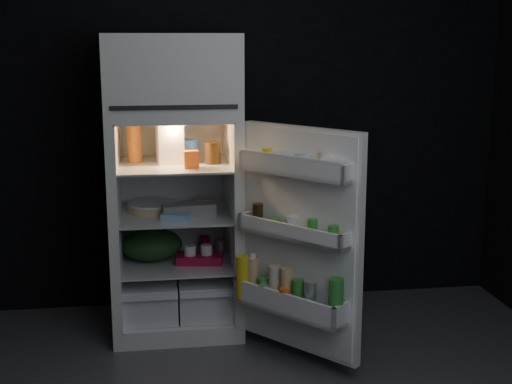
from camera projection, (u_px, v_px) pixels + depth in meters
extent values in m
cube|color=black|center=(200.00, 102.00, 4.58)|extent=(4.00, 0.00, 2.70)
cube|color=black|center=(330.00, 268.00, 1.29)|extent=(4.00, 0.00, 2.70)
cube|color=white|center=(178.00, 317.00, 4.44)|extent=(0.76, 0.70, 0.10)
cube|color=white|center=(116.00, 218.00, 4.26)|extent=(0.05, 0.70, 1.20)
cube|color=white|center=(234.00, 214.00, 4.36)|extent=(0.05, 0.70, 1.20)
cube|color=white|center=(173.00, 204.00, 4.62)|extent=(0.66, 0.05, 1.20)
cube|color=white|center=(173.00, 112.00, 4.17)|extent=(0.76, 0.70, 0.06)
cube|color=white|center=(172.00, 70.00, 4.12)|extent=(0.76, 0.70, 0.42)
cube|color=black|center=(174.00, 108.00, 3.82)|extent=(0.68, 0.01, 0.02)
cube|color=white|center=(120.00, 219.00, 4.24)|extent=(0.01, 0.65, 1.20)
cube|color=white|center=(229.00, 215.00, 4.33)|extent=(0.01, 0.65, 1.20)
cube|color=white|center=(173.00, 118.00, 4.15)|extent=(0.66, 0.65, 0.01)
cube|color=white|center=(178.00, 310.00, 4.41)|extent=(0.66, 0.65, 0.01)
cube|color=white|center=(174.00, 165.00, 4.21)|extent=(0.65, 0.63, 0.01)
cube|color=white|center=(175.00, 214.00, 4.28)|extent=(0.65, 0.63, 0.01)
cube|color=white|center=(177.00, 262.00, 4.34)|extent=(0.65, 0.63, 0.01)
cube|color=white|center=(150.00, 293.00, 4.38)|extent=(0.32, 0.59, 0.22)
cube|color=white|center=(204.00, 290.00, 4.43)|extent=(0.32, 0.59, 0.22)
cube|color=white|center=(150.00, 298.00, 4.05)|extent=(0.32, 0.02, 0.03)
cube|color=white|center=(208.00, 295.00, 4.09)|extent=(0.32, 0.02, 0.03)
cube|color=#FFE5B2|center=(173.00, 123.00, 4.11)|extent=(0.14, 0.14, 0.02)
cube|color=white|center=(301.00, 240.00, 3.79)|extent=(0.53, 0.61, 1.22)
cube|color=white|center=(298.00, 241.00, 3.77)|extent=(0.47, 0.55, 1.18)
cube|color=white|center=(294.00, 174.00, 3.66)|extent=(0.51, 0.58, 0.02)
cube|color=white|center=(289.00, 168.00, 3.63)|extent=(0.46, 0.53, 0.10)
cube|color=white|center=(347.00, 175.00, 3.44)|extent=(0.08, 0.07, 0.10)
cube|color=white|center=(246.00, 160.00, 3.87)|extent=(0.08, 0.07, 0.10)
cube|color=white|center=(292.00, 237.00, 3.73)|extent=(0.52, 0.58, 0.02)
cube|color=white|center=(288.00, 232.00, 3.70)|extent=(0.46, 0.53, 0.09)
cube|color=white|center=(345.00, 242.00, 3.51)|extent=(0.09, 0.08, 0.09)
cube|color=white|center=(246.00, 220.00, 3.94)|extent=(0.09, 0.08, 0.09)
cube|color=white|center=(289.00, 311.00, 3.80)|extent=(0.55, 0.61, 0.02)
cube|color=white|center=(282.00, 304.00, 3.75)|extent=(0.46, 0.53, 0.13)
cube|color=white|center=(341.00, 317.00, 3.58)|extent=(0.12, 0.11, 0.13)
cube|color=white|center=(243.00, 287.00, 4.00)|extent=(0.12, 0.11, 0.13)
cube|color=white|center=(294.00, 156.00, 3.64)|extent=(0.50, 0.56, 0.02)
cylinder|color=beige|center=(322.00, 164.00, 3.53)|extent=(0.08, 0.08, 0.12)
cylinder|color=#85B0CE|center=(300.00, 164.00, 3.63)|extent=(0.08, 0.08, 0.09)
cylinder|color=yellow|center=(267.00, 158.00, 3.77)|extent=(0.08, 0.08, 0.10)
cylinder|color=#338C33|center=(333.00, 235.00, 3.55)|extent=(0.08, 0.08, 0.10)
cylinder|color=#338C33|center=(312.00, 229.00, 3.63)|extent=(0.07, 0.07, 0.11)
cylinder|color=silver|center=(292.00, 225.00, 3.72)|extent=(0.08, 0.08, 0.10)
cylinder|color=#338C33|center=(275.00, 224.00, 3.80)|extent=(0.08, 0.08, 0.07)
cylinder|color=black|center=(258.00, 215.00, 3.87)|extent=(0.08, 0.08, 0.13)
cylinder|color=#338C33|center=(336.00, 301.00, 3.58)|extent=(0.11, 0.11, 0.24)
cylinder|color=silver|center=(310.00, 298.00, 3.69)|extent=(0.10, 0.10, 0.19)
cylinder|color=#338C33|center=(298.00, 296.00, 3.74)|extent=(0.09, 0.09, 0.18)
cylinder|color=tan|center=(286.00, 288.00, 3.79)|extent=(0.10, 0.10, 0.22)
cylinder|color=beige|center=(275.00, 285.00, 3.84)|extent=(0.10, 0.10, 0.22)
cylinder|color=#338C33|center=(264.00, 289.00, 3.90)|extent=(0.09, 0.09, 0.13)
cylinder|color=tan|center=(253.00, 278.00, 3.94)|extent=(0.10, 0.10, 0.23)
cylinder|color=#EB5A1B|center=(285.00, 300.00, 3.76)|extent=(0.08, 0.08, 0.13)
cylinder|color=silver|center=(264.00, 295.00, 3.85)|extent=(0.08, 0.08, 0.11)
cylinder|color=yellow|center=(243.00, 277.00, 3.94)|extent=(0.10, 0.10, 0.24)
cylinder|color=white|center=(253.00, 256.00, 3.92)|extent=(0.05, 0.05, 0.02)
cube|color=white|center=(170.00, 143.00, 4.20)|extent=(0.16, 0.16, 0.24)
cylinder|color=#204EB2|center=(189.00, 151.00, 4.23)|extent=(0.15, 0.15, 0.14)
cylinder|color=black|center=(213.00, 153.00, 4.20)|extent=(0.10, 0.10, 0.13)
cylinder|color=#BB591E|center=(135.00, 144.00, 4.25)|extent=(0.10, 0.10, 0.22)
cube|color=#EB5A1B|center=(191.00, 159.00, 4.07)|extent=(0.09, 0.07, 0.10)
cube|color=gray|center=(189.00, 210.00, 4.21)|extent=(0.32, 0.15, 0.07)
cylinder|color=tan|center=(153.00, 207.00, 4.34)|extent=(0.37, 0.37, 0.04)
cube|color=#85B0CE|center=(176.00, 217.00, 4.09)|extent=(0.18, 0.13, 0.04)
cube|color=beige|center=(205.00, 202.00, 4.45)|extent=(0.13, 0.11, 0.05)
ellipsoid|color=#193815|center=(152.00, 245.00, 4.33)|extent=(0.40, 0.35, 0.20)
cube|color=#A70E32|center=(200.00, 259.00, 4.30)|extent=(0.29, 0.19, 0.05)
cylinder|color=#A70E32|center=(205.00, 243.00, 4.56)|extent=(0.07, 0.07, 0.09)
cylinder|color=silver|center=(219.00, 247.00, 4.47)|extent=(0.08, 0.08, 0.09)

